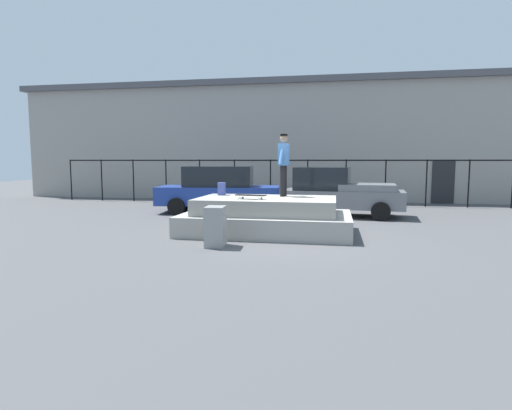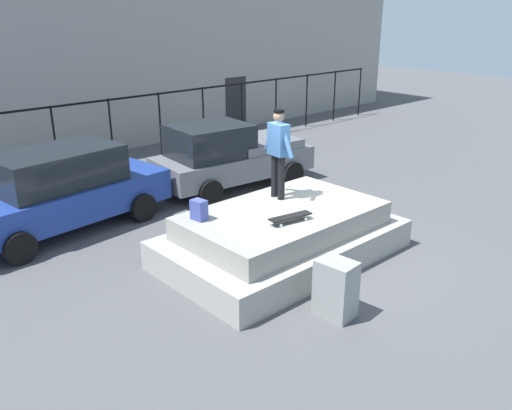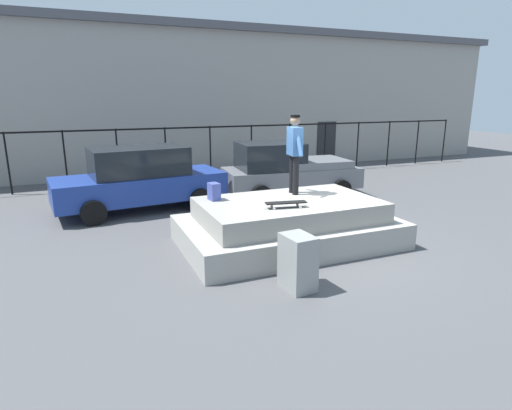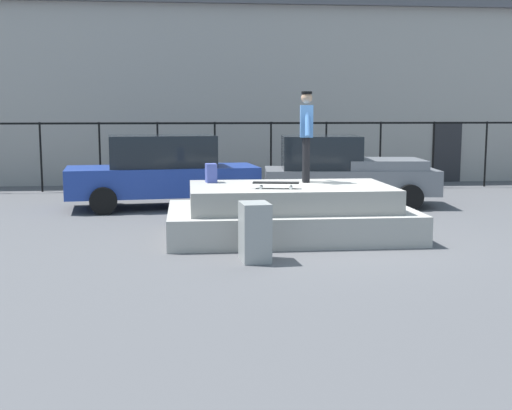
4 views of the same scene
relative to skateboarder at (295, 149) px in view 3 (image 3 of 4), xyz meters
name	(u,v)px [view 3 (image 3 of 4)]	position (x,y,z in m)	size (l,w,h in m)	color
ground_plane	(322,245)	(0.22, -0.93, -2.01)	(60.00, 60.00, 0.00)	#4C4C4F
concrete_ledge	(289,224)	(-0.40, -0.55, -1.57)	(4.61, 2.79, 0.98)	#9E9B93
skateboarder	(295,149)	(0.00, 0.00, 0.00)	(0.29, 0.91, 1.77)	black
skateboard	(286,203)	(-0.74, -1.08, -0.93)	(0.86, 0.35, 0.12)	black
backpack	(214,192)	(-1.87, 0.12, -0.84)	(0.28, 0.20, 0.37)	#3F4C99
car_blue_sedan_near	(140,179)	(-2.95, 3.65, -1.11)	(4.82, 2.42, 1.79)	navy
car_grey_pickup_mid	(287,170)	(1.60, 3.46, -1.13)	(4.40, 2.29, 1.77)	slate
utility_box	(298,262)	(-1.28, -2.61, -1.54)	(0.44, 0.60, 0.94)	gray
fence_row	(210,144)	(0.22, 7.29, -0.65)	(24.06, 0.06, 2.06)	black
warehouse_building	(175,99)	(0.22, 13.26, 1.03)	(31.60, 9.23, 6.06)	gray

